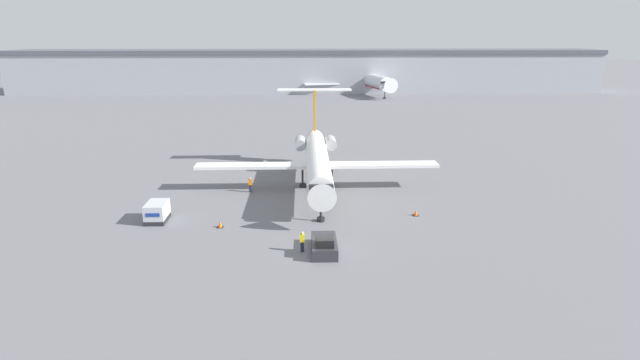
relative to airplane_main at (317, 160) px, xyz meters
The scene contains 10 objects.
ground_plane 18.45m from the airplane_main, 89.87° to the right, with size 600.00×600.00×0.00m, color slate.
terminal_building 101.94m from the airplane_main, 89.98° to the left, with size 180.00×16.80×12.87m.
airplane_main is the anchor object (origin of this frame).
pushback_tug 18.39m from the airplane_main, 89.80° to the right, with size 2.17×4.42×1.72m.
luggage_cart 19.48m from the airplane_main, 147.74° to the right, with size 1.93×2.98×1.94m.
worker_near_tug 18.35m from the airplane_main, 95.76° to the right, with size 0.40×0.26×1.87m.
worker_by_wing 8.46m from the airplane_main, behind, with size 0.40×0.25×1.82m.
traffic_cone_left 16.00m from the airplane_main, 128.77° to the right, with size 0.60×0.60×0.63m.
traffic_cone_right 14.20m from the airplane_main, 44.31° to the right, with size 0.60×0.60×0.62m.
airplane_parked_far_left 98.72m from the airplane_main, 79.34° to the left, with size 39.50×36.13×11.17m.
Camera 1 is at (-1.68, -39.48, 18.25)m, focal length 28.00 mm.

